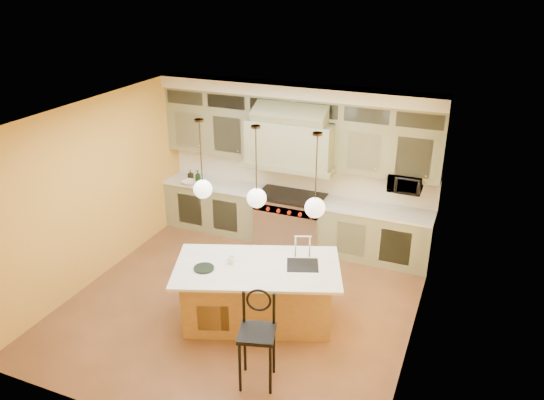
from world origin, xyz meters
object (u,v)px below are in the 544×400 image
at_px(kitchen_island, 258,292).
at_px(counter_stool, 257,333).
at_px(microwave, 405,183).
at_px(range, 291,219).

bearing_deg(kitchen_island, counter_stool, -86.94).
bearing_deg(kitchen_island, microwave, 37.89).
bearing_deg(microwave, range, -176.88).
bearing_deg(microwave, counter_stool, -106.31).
distance_m(kitchen_island, microwave, 3.10).
xyz_separation_m(range, microwave, (1.95, 0.11, 0.96)).
bearing_deg(range, kitchen_island, -80.38).
distance_m(range, microwave, 2.18).
distance_m(range, kitchen_island, 2.43).
relative_size(kitchen_island, counter_stool, 2.09).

